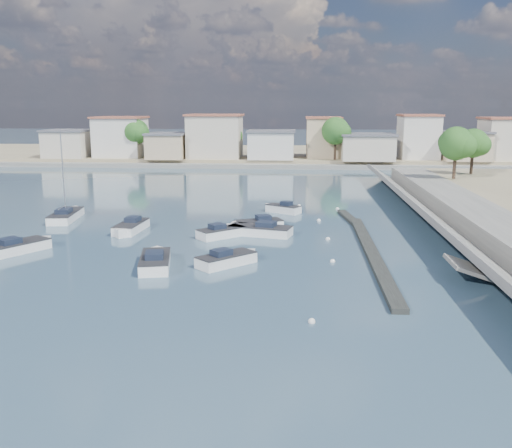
{
  "coord_description": "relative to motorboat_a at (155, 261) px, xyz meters",
  "views": [
    {
      "loc": [
        1.12,
        -33.74,
        11.57
      ],
      "look_at": [
        -2.43,
        14.5,
        1.4
      ],
      "focal_mm": 40.0,
      "sensor_mm": 36.0,
      "label": 1
    }
  ],
  "objects": [
    {
      "name": "ground",
      "position": [
        9.14,
        34.3,
        -0.38
      ],
      "size": [
        400.0,
        400.0,
        0.0
      ],
      "primitive_type": "plane",
      "color": "#2F4D5E",
      "rests_on": "ground"
    },
    {
      "name": "seawall_walkway",
      "position": [
        27.64,
        7.3,
        0.52
      ],
      "size": [
        5.0,
        90.0,
        1.8
      ],
      "primitive_type": "cube",
      "color": "slate",
      "rests_on": "ground"
    },
    {
      "name": "breakwater",
      "position": [
        16.05,
        6.99,
        -0.21
      ],
      "size": [
        2.0,
        31.02,
        0.35
      ],
      "color": "black",
      "rests_on": "ground"
    },
    {
      "name": "far_shore_land",
      "position": [
        9.14,
        86.3,
        0.32
      ],
      "size": [
        160.0,
        40.0,
        1.4
      ],
      "primitive_type": "cube",
      "color": "gray",
      "rests_on": "ground"
    },
    {
      "name": "far_shore_quay",
      "position": [
        9.14,
        65.3,
        0.02
      ],
      "size": [
        160.0,
        2.5,
        0.8
      ],
      "primitive_type": "cube",
      "color": "slate",
      "rests_on": "ground"
    },
    {
      "name": "far_town",
      "position": [
        19.86,
        71.22,
        4.56
      ],
      "size": [
        113.01,
        12.8,
        8.35
      ],
      "color": "beige",
      "rests_on": "far_shore_land"
    },
    {
      "name": "shore_trees",
      "position": [
        17.49,
        62.42,
        5.84
      ],
      "size": [
        74.56,
        38.32,
        7.92
      ],
      "color": "#38281E",
      "rests_on": "ground"
    },
    {
      "name": "motorboat_a",
      "position": [
        0.0,
        0.0,
        0.0
      ],
      "size": [
        3.03,
        5.96,
        1.48
      ],
      "color": "white",
      "rests_on": "ground"
    },
    {
      "name": "motorboat_b",
      "position": [
        3.75,
        9.7,
        -0.0
      ],
      "size": [
        4.39,
        4.2,
        1.48
      ],
      "color": "white",
      "rests_on": "ground"
    },
    {
      "name": "motorboat_c",
      "position": [
        6.67,
        10.72,
        0.0
      ],
      "size": [
        6.36,
        3.47,
        1.48
      ],
      "color": "white",
      "rests_on": "ground"
    },
    {
      "name": "motorboat_d",
      "position": [
        6.43,
        13.26,
        -0.0
      ],
      "size": [
        4.93,
        3.38,
        1.48
      ],
      "color": "white",
      "rests_on": "ground"
    },
    {
      "name": "motorboat_e",
      "position": [
        -11.88,
        3.24,
        -0.0
      ],
      "size": [
        4.5,
        5.5,
        1.48
      ],
      "color": "white",
      "rests_on": "ground"
    },
    {
      "name": "motorboat_f",
      "position": [
        8.59,
        21.83,
        -0.0
      ],
      "size": [
        4.02,
        3.27,
        1.48
      ],
      "color": "white",
      "rests_on": "ground"
    },
    {
      "name": "motorboat_g",
      "position": [
        -5.14,
        11.06,
        0.0
      ],
      "size": [
        2.31,
        5.68,
        1.48
      ],
      "color": "white",
      "rests_on": "ground"
    },
    {
      "name": "motorboat_h",
      "position": [
        5.31,
        0.78,
        -0.0
      ],
      "size": [
        4.45,
        4.47,
        1.48
      ],
      "color": "white",
      "rests_on": "ground"
    },
    {
      "name": "sailboat",
      "position": [
        -13.35,
        16.43,
        0.03
      ],
      "size": [
        2.85,
        7.1,
        9.0
      ],
      "color": "white",
      "rests_on": "ground"
    },
    {
      "name": "mooring_buoys",
      "position": [
        12.47,
        11.34,
        -0.33
      ],
      "size": [
        4.69,
        36.36,
        0.4
      ],
      "color": "white",
      "rests_on": "ground"
    }
  ]
}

